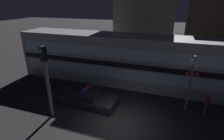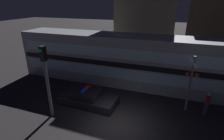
{
  "view_description": "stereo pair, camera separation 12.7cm",
  "coord_description": "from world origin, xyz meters",
  "px_view_note": "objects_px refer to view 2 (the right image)",
  "views": [
    {
      "loc": [
        2.49,
        -8.43,
        7.23
      ],
      "look_at": [
        -1.74,
        3.99,
        2.01
      ],
      "focal_mm": 28.0,
      "sensor_mm": 36.0,
      "label": 1
    },
    {
      "loc": [
        2.61,
        -8.39,
        7.23
      ],
      "look_at": [
        -1.74,
        3.99,
        2.01
      ],
      "focal_mm": 28.0,
      "sensor_mm": 36.0,
      "label": 2
    }
  ],
  "objects_px": {
    "train": "(132,60)",
    "crossing_signal_near": "(190,82)",
    "police_car": "(88,98)",
    "pedestrian": "(207,104)",
    "traffic_light_corner": "(46,76)"
  },
  "relations": [
    {
      "from": "traffic_light_corner",
      "to": "pedestrian",
      "type": "bearing_deg",
      "value": 19.34
    },
    {
      "from": "police_car",
      "to": "crossing_signal_near",
      "type": "relative_size",
      "value": 1.11
    },
    {
      "from": "train",
      "to": "pedestrian",
      "type": "height_order",
      "value": "train"
    },
    {
      "from": "crossing_signal_near",
      "to": "train",
      "type": "bearing_deg",
      "value": 146.99
    },
    {
      "from": "train",
      "to": "crossing_signal_near",
      "type": "bearing_deg",
      "value": -33.01
    },
    {
      "from": "police_car",
      "to": "pedestrian",
      "type": "distance_m",
      "value": 8.23
    },
    {
      "from": "train",
      "to": "police_car",
      "type": "relative_size",
      "value": 4.85
    },
    {
      "from": "pedestrian",
      "to": "crossing_signal_near",
      "type": "relative_size",
      "value": 0.44
    },
    {
      "from": "pedestrian",
      "to": "traffic_light_corner",
      "type": "xyz_separation_m",
      "value": [
        -9.73,
        -3.42,
        2.02
      ]
    },
    {
      "from": "pedestrian",
      "to": "traffic_light_corner",
      "type": "bearing_deg",
      "value": -160.66
    },
    {
      "from": "pedestrian",
      "to": "crossing_signal_near",
      "type": "distance_m",
      "value": 1.8
    },
    {
      "from": "police_car",
      "to": "crossing_signal_near",
      "type": "height_order",
      "value": "crossing_signal_near"
    },
    {
      "from": "crossing_signal_near",
      "to": "pedestrian",
      "type": "bearing_deg",
      "value": -9.59
    },
    {
      "from": "train",
      "to": "police_car",
      "type": "xyz_separation_m",
      "value": [
        -2.24,
        -4.51,
        -1.77
      ]
    },
    {
      "from": "train",
      "to": "pedestrian",
      "type": "relative_size",
      "value": 12.27
    }
  ]
}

